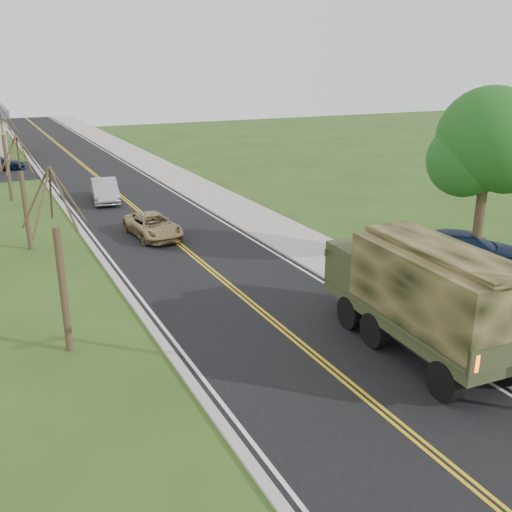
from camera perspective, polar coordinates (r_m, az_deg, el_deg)
ground at (r=14.83m, az=19.18°, el=-19.62°), size 160.00×160.00×0.00m
road at (r=49.38m, az=-15.58°, el=7.63°), size 8.00×120.00×0.01m
curb_right at (r=50.28m, az=-10.92°, el=8.23°), size 0.30×120.00×0.12m
sidewalk_right at (r=50.77m, az=-9.00°, el=8.43°), size 3.20×120.00×0.10m
curb_left at (r=48.79m, az=-20.39°, el=7.07°), size 0.30×120.00×0.10m
leafy_tree at (r=26.91m, az=22.21°, el=10.01°), size 4.83×4.50×8.10m
bare_tree_a at (r=18.92m, az=-18.88°, el=-1.84°), size 1.93×2.26×6.08m
bare_tree_b at (r=30.49m, az=-22.13°, el=5.10°), size 1.83×2.14×5.73m
bare_tree_c at (r=42.23m, az=-23.68°, el=8.79°), size 2.04×2.39×6.42m
military_truck at (r=18.73m, az=16.46°, el=-3.27°), size 3.11×7.78×3.80m
suv_champagne at (r=31.26m, az=-10.27°, el=3.01°), size 2.46×4.70×1.26m
sedan_silver at (r=40.12m, az=-14.87°, el=6.35°), size 2.21×4.81×1.53m
pickup_navy at (r=28.06m, az=20.30°, el=0.65°), size 5.73×5.11×1.60m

